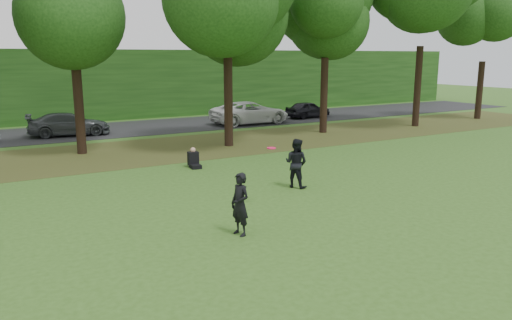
{
  "coord_description": "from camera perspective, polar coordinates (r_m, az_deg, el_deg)",
  "views": [
    {
      "loc": [
        -7.45,
        -10.38,
        4.56
      ],
      "look_at": [
        0.32,
        3.1,
        1.3
      ],
      "focal_mm": 35.0,
      "sensor_mm": 36.0,
      "label": 1
    }
  ],
  "objects": [
    {
      "name": "far_hedge",
      "position": [
        38.17,
        -18.86,
        8.12
      ],
      "size": [
        70.0,
        3.0,
        5.0
      ],
      "primitive_type": "cube",
      "color": "#1A4012",
      "rests_on": "ground"
    },
    {
      "name": "seated_person",
      "position": [
        20.9,
        -7.13,
        0.01
      ],
      "size": [
        0.48,
        0.77,
        0.83
      ],
      "rotation": [
        0.0,
        0.0,
        -0.1
      ],
      "color": "black",
      "rests_on": "ground"
    },
    {
      "name": "parked_cars",
      "position": [
        31.56,
        -13.45,
        4.49
      ],
      "size": [
        35.56,
        3.94,
        1.5
      ],
      "color": "black",
      "rests_on": "street"
    },
    {
      "name": "leaf_litter",
      "position": [
        24.96,
        -12.07,
        1.06
      ],
      "size": [
        60.0,
        7.0,
        0.01
      ],
      "primitive_type": "cube",
      "color": "#423517",
      "rests_on": "ground"
    },
    {
      "name": "frisbee",
      "position": [
        15.06,
        1.77,
        1.38
      ],
      "size": [
        0.35,
        0.35,
        0.04
      ],
      "color": "#FF1557",
      "rests_on": "ground"
    },
    {
      "name": "street",
      "position": [
        32.57,
        -16.46,
        3.32
      ],
      "size": [
        70.0,
        7.0,
        0.02
      ],
      "primitive_type": "cube",
      "color": "black",
      "rests_on": "ground"
    },
    {
      "name": "player_right",
      "position": [
        17.54,
        4.6,
        -0.35
      ],
      "size": [
        0.98,
        1.05,
        1.74
      ],
      "primitive_type": "imported",
      "rotation": [
        0.0,
        0.0,
        2.07
      ],
      "color": "black",
      "rests_on": "ground"
    },
    {
      "name": "player_left",
      "position": [
        12.85,
        -1.83,
        -5.08
      ],
      "size": [
        0.5,
        0.67,
        1.65
      ],
      "primitive_type": "imported",
      "rotation": [
        0.0,
        0.0,
        -1.37
      ],
      "color": "black",
      "rests_on": "ground"
    },
    {
      "name": "ground",
      "position": [
        13.57,
        5.43,
        -7.86
      ],
      "size": [
        120.0,
        120.0,
        0.0
      ],
      "primitive_type": "plane",
      "color": "#33561B",
      "rests_on": "ground"
    }
  ]
}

